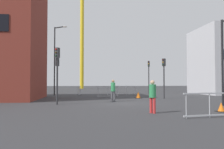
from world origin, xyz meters
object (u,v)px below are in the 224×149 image
object	(u,v)px
traffic_light_verge	(57,66)
traffic_cone_orange	(221,107)
traffic_light_median	(57,72)
pedestrian_waiting	(153,94)
traffic_cone_striped	(138,95)
traffic_light_near	(149,72)
streetlamp_tall	(56,55)
construction_crane	(83,15)
pedestrian_walking	(113,89)
traffic_light_corner	(164,72)

from	to	relation	value
traffic_light_verge	traffic_cone_orange	size ratio (longest dim) A/B	8.03
traffic_light_median	pedestrian_waiting	world-z (taller)	traffic_light_median
traffic_cone_striped	traffic_cone_orange	size ratio (longest dim) A/B	1.30
traffic_light_near	traffic_cone_striped	distance (m)	7.84
streetlamp_tall	traffic_light_near	size ratio (longest dim) A/B	1.91
construction_crane	traffic_light_near	size ratio (longest dim) A/B	6.63
pedestrian_walking	traffic_light_verge	bearing A→B (deg)	-154.99
streetlamp_tall	pedestrian_walking	size ratio (longest dim) A/B	4.67
traffic_light_corner	streetlamp_tall	bearing A→B (deg)	146.91
pedestrian_walking	traffic_cone_striped	distance (m)	4.77
construction_crane	pedestrian_walking	world-z (taller)	construction_crane
traffic_light_median	traffic_light_near	bearing A→B (deg)	35.72
traffic_light_near	pedestrian_walking	distance (m)	12.19
streetlamp_tall	pedestrian_waiting	distance (m)	18.56
construction_crane	streetlamp_tall	bearing A→B (deg)	-95.59
construction_crane	traffic_light_verge	xyz separation A→B (m)	(-1.26, -40.19, -15.10)
traffic_light_verge	traffic_light_corner	size ratio (longest dim) A/B	1.05
traffic_light_corner	traffic_light_verge	bearing A→B (deg)	-152.82
construction_crane	traffic_light_corner	world-z (taller)	construction_crane
pedestrian_waiting	traffic_cone_striped	size ratio (longest dim) A/B	2.58
streetlamp_tall	construction_crane	bearing A→B (deg)	84.41
traffic_light_median	traffic_cone_striped	bearing A→B (deg)	5.26
traffic_cone_striped	construction_crane	bearing A→B (deg)	99.39
traffic_light_corner	pedestrian_waiting	xyz separation A→B (m)	(-3.97, -9.88, -1.58)
pedestrian_waiting	pedestrian_walking	bearing A→B (deg)	99.12
traffic_light_verge	streetlamp_tall	bearing A→B (deg)	97.42
traffic_light_verge	pedestrian_waiting	distance (m)	7.54
traffic_cone_striped	pedestrian_waiting	bearing A→B (deg)	-99.12
traffic_light_verge	traffic_light_near	bearing A→B (deg)	51.59
streetlamp_tall	traffic_light_median	bearing A→B (deg)	-81.86
traffic_cone_orange	traffic_light_near	bearing A→B (deg)	86.87
construction_crane	traffic_light_median	world-z (taller)	construction_crane
streetlamp_tall	traffic_cone_striped	size ratio (longest dim) A/B	12.73
streetlamp_tall	traffic_light_corner	distance (m)	12.99
traffic_light_verge	pedestrian_walking	size ratio (longest dim) A/B	2.26
traffic_light_near	traffic_light_corner	size ratio (longest dim) A/B	1.13
construction_crane	traffic_light_near	distance (m)	32.63
pedestrian_walking	traffic_cone_orange	size ratio (longest dim) A/B	3.54
streetlamp_tall	traffic_cone_striped	world-z (taller)	streetlamp_tall
traffic_light_near	traffic_cone_striped	bearing A→B (deg)	-113.19
traffic_light_verge	traffic_cone_orange	xyz separation A→B (m)	(8.94, -4.97, -2.41)
construction_crane	traffic_cone_striped	size ratio (longest dim) A/B	44.07
traffic_light_corner	pedestrian_walking	xyz separation A→B (m)	(-5.11, -2.81, -1.52)
traffic_light_corner	traffic_cone_striped	world-z (taller)	traffic_light_corner
traffic_light_corner	construction_crane	bearing A→B (deg)	102.63
traffic_light_near	streetlamp_tall	bearing A→B (deg)	-176.20
traffic_light_verge	traffic_light_corner	xyz separation A→B (m)	(9.21, 4.73, -0.11)
traffic_light_corner	pedestrian_waiting	size ratio (longest dim) A/B	2.29
traffic_cone_striped	traffic_light_near	bearing A→B (deg)	66.81
traffic_light_median	traffic_cone_striped	size ratio (longest dim) A/B	5.81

